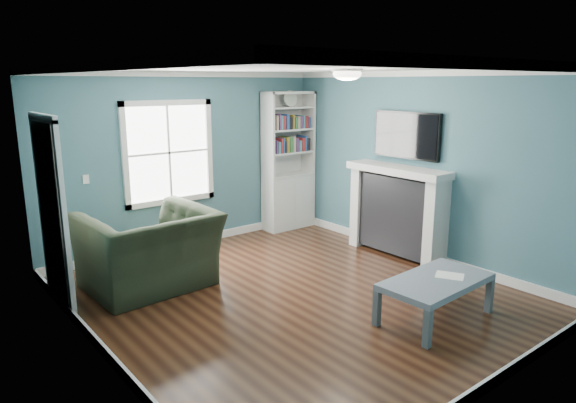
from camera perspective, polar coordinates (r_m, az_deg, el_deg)
floor at (r=6.14m, az=0.62°, el=-10.33°), size 5.00×5.00×0.00m
room_walls at (r=5.70m, az=0.66°, el=4.41°), size 5.00×5.00×5.00m
trim at (r=5.77m, az=0.65°, el=1.02°), size 4.50×5.00×2.60m
window at (r=7.65m, az=-13.09°, el=5.30°), size 1.40×0.06×1.50m
bookshelf at (r=8.67m, az=0.02°, el=3.01°), size 0.90×0.35×2.31m
fireplace at (r=7.49m, az=12.03°, el=-1.16°), size 0.44×1.58×1.30m
tv at (r=7.40m, az=13.03°, el=7.20°), size 0.06×1.10×0.65m
door at (r=6.07m, az=-24.79°, el=-1.18°), size 0.12×0.98×2.17m
ceiling_fixture at (r=6.32m, az=6.59°, el=13.98°), size 0.38×0.38×0.15m
light_switch at (r=7.26m, az=-21.53°, el=2.32°), size 0.08×0.01×0.12m
recliner at (r=6.36m, az=-15.24°, el=-3.88°), size 1.50×1.02×1.27m
coffee_table at (r=5.64m, az=16.12°, el=-8.78°), size 1.26×0.72×0.45m
paper_sheet at (r=5.74m, az=17.53°, el=-7.86°), size 0.33×0.36×0.00m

